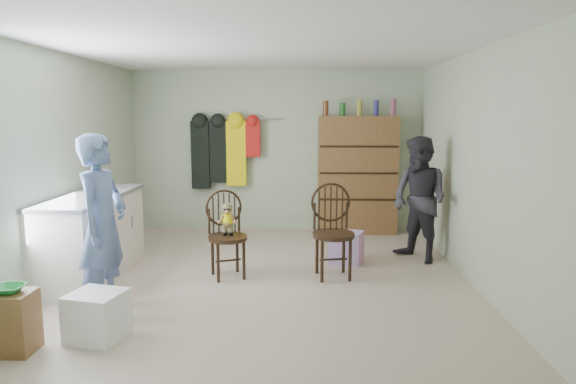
{
  "coord_description": "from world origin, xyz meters",
  "views": [
    {
      "loc": [
        0.43,
        -5.55,
        1.82
      ],
      "look_at": [
        0.25,
        0.2,
        0.95
      ],
      "focal_mm": 32.0,
      "sensor_mm": 36.0,
      "label": 1
    }
  ],
  "objects_px": {
    "chair_far": "(332,227)",
    "dresser": "(357,174)",
    "counter": "(92,236)",
    "chair_front": "(227,228)"
  },
  "relations": [
    {
      "from": "chair_front",
      "to": "dresser",
      "type": "height_order",
      "value": "dresser"
    },
    {
      "from": "counter",
      "to": "dresser",
      "type": "xyz_separation_m",
      "value": [
        3.2,
        2.3,
        0.44
      ]
    },
    {
      "from": "chair_front",
      "to": "dresser",
      "type": "distance_m",
      "value": 2.82
    },
    {
      "from": "chair_front",
      "to": "dresser",
      "type": "relative_size",
      "value": 0.48
    },
    {
      "from": "counter",
      "to": "dresser",
      "type": "relative_size",
      "value": 0.91
    },
    {
      "from": "chair_far",
      "to": "dresser",
      "type": "xyz_separation_m",
      "value": [
        0.5,
        2.19,
        0.34
      ]
    },
    {
      "from": "counter",
      "to": "chair_far",
      "type": "height_order",
      "value": "chair_far"
    },
    {
      "from": "counter",
      "to": "chair_front",
      "type": "xyz_separation_m",
      "value": [
        1.51,
        0.07,
        0.08
      ]
    },
    {
      "from": "chair_far",
      "to": "dresser",
      "type": "height_order",
      "value": "dresser"
    },
    {
      "from": "counter",
      "to": "chair_far",
      "type": "bearing_deg",
      "value": 2.37
    }
  ]
}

